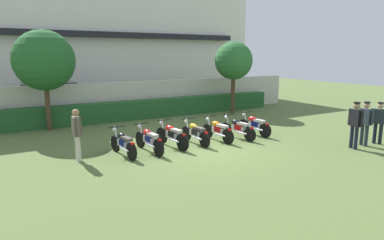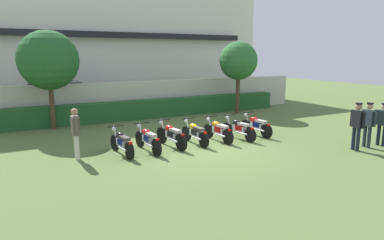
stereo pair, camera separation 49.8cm
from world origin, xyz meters
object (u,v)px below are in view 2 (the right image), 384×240
(motorcycle_in_row_4, at_px, (218,130))
(inspector_person, at_px, (76,129))
(parked_car, at_px, (59,99))
(tree_far_side, at_px, (238,61))
(tree_near_inspector, at_px, (49,60))
(officer_2, at_px, (383,121))
(motorcycle_in_row_2, at_px, (171,135))
(motorcycle_in_row_6, at_px, (256,125))
(motorcycle_in_row_3, at_px, (195,133))
(motorcycle_in_row_5, at_px, (239,128))
(officer_0, at_px, (357,122))
(officer_1, at_px, (368,121))
(motorcycle_in_row_1, at_px, (148,139))
(motorcycle_in_row_0, at_px, (122,142))

(motorcycle_in_row_4, bearing_deg, inspector_person, 81.74)
(parked_car, distance_m, tree_far_side, 10.33)
(tree_near_inspector, bearing_deg, officer_2, -39.95)
(motorcycle_in_row_2, xyz_separation_m, motorcycle_in_row_6, (3.92, -0.03, -0.01))
(motorcycle_in_row_2, xyz_separation_m, inspector_person, (-3.33, 0.10, 0.54))
(motorcycle_in_row_3, bearing_deg, officer_2, -124.11)
(motorcycle_in_row_2, height_order, motorcycle_in_row_5, motorcycle_in_row_2)
(inspector_person, height_order, officer_0, officer_0)
(officer_0, xyz_separation_m, officer_1, (0.72, 0.07, -0.04))
(motorcycle_in_row_1, xyz_separation_m, motorcycle_in_row_3, (1.95, 0.10, -0.01))
(officer_0, bearing_deg, motorcycle_in_row_2, -17.72)
(officer_1, distance_m, officer_2, 0.71)
(motorcycle_in_row_3, bearing_deg, motorcycle_in_row_4, -96.46)
(officer_2, bearing_deg, motorcycle_in_row_1, -33.48)
(inspector_person, height_order, officer_1, inspector_person)
(tree_far_side, height_order, officer_2, tree_far_side)
(parked_car, distance_m, motorcycle_in_row_4, 10.18)
(motorcycle_in_row_1, distance_m, motorcycle_in_row_2, 0.98)
(tree_far_side, bearing_deg, motorcycle_in_row_0, -148.89)
(motorcycle_in_row_0, xyz_separation_m, officer_2, (8.96, -3.38, 0.50))
(motorcycle_in_row_2, height_order, motorcycle_in_row_3, motorcycle_in_row_2)
(parked_car, xyz_separation_m, motorcycle_in_row_6, (6.74, -8.91, -0.49))
(motorcycle_in_row_4, relative_size, officer_1, 1.08)
(motorcycle_in_row_0, relative_size, officer_0, 1.06)
(motorcycle_in_row_6, bearing_deg, officer_1, -150.71)
(motorcycle_in_row_5, height_order, officer_0, officer_0)
(motorcycle_in_row_6, bearing_deg, tree_near_inspector, 47.61)
(tree_near_inspector, distance_m, officer_0, 12.87)
(motorcycle_in_row_0, bearing_deg, officer_2, -117.68)
(parked_car, height_order, inspector_person, parked_car)
(motorcycle_in_row_4, xyz_separation_m, officer_0, (3.65, -3.41, 0.58))
(motorcycle_in_row_2, distance_m, motorcycle_in_row_6, 3.92)
(motorcycle_in_row_0, xyz_separation_m, officer_0, (7.54, -3.35, 0.58))
(officer_0, relative_size, officer_1, 1.03)
(motorcycle_in_row_6, height_order, officer_0, officer_0)
(motorcycle_in_row_0, bearing_deg, motorcycle_in_row_3, -95.18)
(officer_0, bearing_deg, motorcycle_in_row_0, -10.00)
(parked_car, xyz_separation_m, motorcycle_in_row_1, (1.86, -9.01, -0.49))
(motorcycle_in_row_3, xyz_separation_m, motorcycle_in_row_6, (2.94, 0.01, 0.00))
(tree_near_inspector, relative_size, officer_0, 2.59)
(motorcycle_in_row_4, relative_size, inspector_person, 1.07)
(motorcycle_in_row_2, relative_size, motorcycle_in_row_5, 1.03)
(motorcycle_in_row_6, bearing_deg, motorcycle_in_row_3, 83.59)
(inspector_person, bearing_deg, parked_car, 86.67)
(tree_far_side, relative_size, motorcycle_in_row_4, 2.28)
(motorcycle_in_row_2, distance_m, inspector_person, 3.38)
(motorcycle_in_row_1, bearing_deg, motorcycle_in_row_0, 84.20)
(tree_far_side, bearing_deg, motorcycle_in_row_4, -131.92)
(motorcycle_in_row_4, bearing_deg, motorcycle_in_row_0, 84.40)
(motorcycle_in_row_2, bearing_deg, motorcycle_in_row_1, 89.64)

